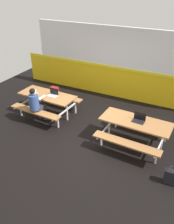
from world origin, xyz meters
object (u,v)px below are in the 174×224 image
object	(u,v)px
laptop_dark	(139,119)
backpack_dark	(55,92)
picnic_table_left	(47,99)
student_nearer	(36,102)
laptop_silver	(53,94)
tote_bag_bright	(172,177)
picnic_table_right	(135,126)

from	to	relation	value
laptop_dark	backpack_dark	bearing A→B (deg)	159.48
picnic_table_left	student_nearer	size ratio (longest dim) A/B	1.56
laptop_silver	tote_bag_bright	distance (m)	4.25
picnic_table_left	backpack_dark	xyz separation A→B (m)	(-0.53, 1.15, -0.36)
picnic_table_left	tote_bag_bright	xyz separation A→B (m)	(4.23, -1.27, -0.38)
laptop_silver	laptop_dark	distance (m)	2.89
tote_bag_bright	picnic_table_right	bearing A→B (deg)	139.19
backpack_dark	tote_bag_bright	xyz separation A→B (m)	(4.75, -2.42, -0.02)
picnic_table_right	tote_bag_bright	distance (m)	1.63
laptop_silver	tote_bag_bright	world-z (taller)	laptop_silver
picnic_table_left	tote_bag_bright	distance (m)	4.43
student_nearer	backpack_dark	distance (m)	1.85
picnic_table_left	laptop_silver	distance (m)	0.31
picnic_table_left	student_nearer	xyz separation A→B (m)	(-0.02, -0.56, 0.13)
picnic_table_left	laptop_silver	world-z (taller)	laptop_silver
laptop_dark	tote_bag_bright	bearing A→B (deg)	-43.32
student_nearer	tote_bag_bright	world-z (taller)	student_nearer
laptop_silver	laptop_dark	bearing A→B (deg)	-4.60
picnic_table_right	backpack_dark	size ratio (longest dim) A/B	4.28
picnic_table_left	laptop_dark	world-z (taller)	laptop_dark
student_nearer	laptop_dark	world-z (taller)	student_nearer
picnic_table_right	tote_bag_bright	bearing A→B (deg)	-40.81
laptop_silver	picnic_table_right	bearing A→B (deg)	-5.41
student_nearer	picnic_table_right	bearing A→B (deg)	5.99
laptop_silver	backpack_dark	bearing A→B (deg)	123.52
picnic_table_left	backpack_dark	size ratio (longest dim) A/B	4.28
backpack_dark	laptop_silver	bearing A→B (deg)	-56.48
student_nearer	backpack_dark	xyz separation A→B (m)	(-0.51, 1.71, -0.49)
student_nearer	backpack_dark	size ratio (longest dim) A/B	2.74
student_nearer	tote_bag_bright	xyz separation A→B (m)	(4.24, -0.71, -0.51)
laptop_dark	backpack_dark	xyz separation A→B (m)	(-3.62, 1.36, -0.57)
picnic_table_left	student_nearer	distance (m)	0.57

